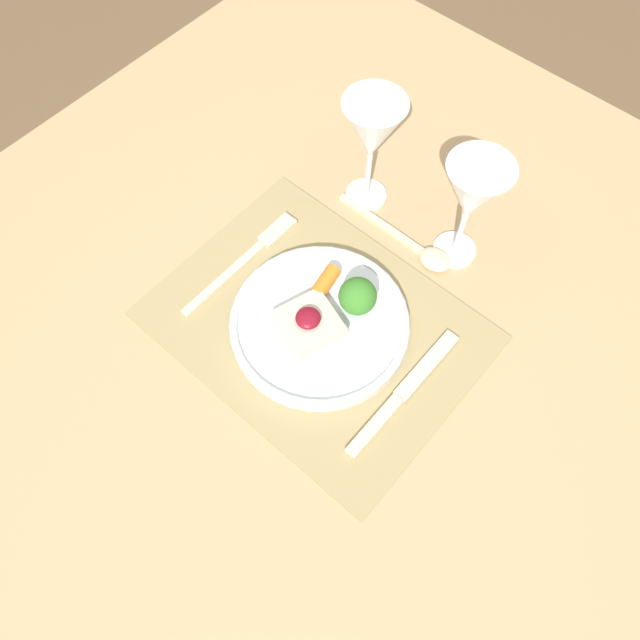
% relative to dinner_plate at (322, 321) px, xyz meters
% --- Properties ---
extents(ground_plane, '(8.00, 8.00, 0.00)m').
position_rel_dinner_plate_xyz_m(ground_plane, '(-0.01, -0.00, -0.78)').
color(ground_plane, brown).
extents(dining_table, '(1.18, 1.29, 0.76)m').
position_rel_dinner_plate_xyz_m(dining_table, '(-0.01, -0.00, -0.11)').
color(dining_table, tan).
rests_on(dining_table, ground_plane).
extents(placemat, '(0.43, 0.32, 0.00)m').
position_rel_dinner_plate_xyz_m(placemat, '(-0.01, -0.00, -0.02)').
color(placemat, '#9E895B').
rests_on(placemat, dining_table).
extents(dinner_plate, '(0.24, 0.24, 0.08)m').
position_rel_dinner_plate_xyz_m(dinner_plate, '(0.00, 0.00, 0.00)').
color(dinner_plate, silver).
rests_on(dinner_plate, placemat).
extents(fork, '(0.02, 0.22, 0.01)m').
position_rel_dinner_plate_xyz_m(fork, '(-0.15, 0.01, -0.01)').
color(fork, beige).
rests_on(fork, placemat).
extents(knife, '(0.02, 0.22, 0.01)m').
position_rel_dinner_plate_xyz_m(knife, '(0.14, -0.02, -0.01)').
color(knife, beige).
rests_on(knife, placemat).
extents(spoon, '(0.20, 0.04, 0.01)m').
position_rel_dinner_plate_xyz_m(spoon, '(0.02, 0.19, -0.01)').
color(spoon, beige).
rests_on(spoon, dining_table).
extents(wine_glass_near, '(0.09, 0.09, 0.18)m').
position_rel_dinner_plate_xyz_m(wine_glass_near, '(0.06, 0.22, 0.11)').
color(wine_glass_near, white).
rests_on(wine_glass_near, dining_table).
extents(wine_glass_far, '(0.09, 0.09, 0.19)m').
position_rel_dinner_plate_xyz_m(wine_glass_far, '(-0.10, 0.22, 0.11)').
color(wine_glass_far, white).
rests_on(wine_glass_far, dining_table).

